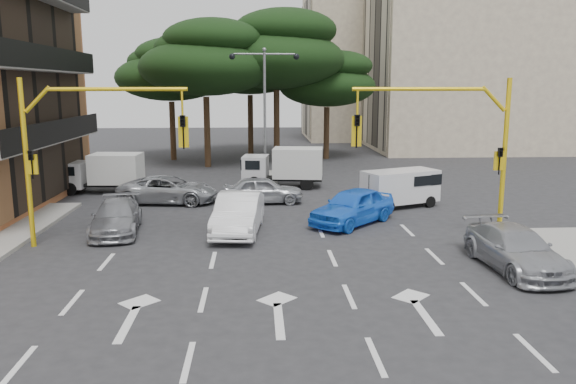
{
  "coord_description": "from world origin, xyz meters",
  "views": [
    {
      "loc": [
        -0.51,
        -18.04,
        5.73
      ],
      "look_at": [
        0.71,
        3.6,
        1.6
      ],
      "focal_mm": 35.0,
      "sensor_mm": 36.0,
      "label": 1
    }
  ],
  "objects_px": {
    "signal_mast_right": "(458,137)",
    "car_silver_cross_b": "(263,190)",
    "signal_mast_left": "(77,139)",
    "car_silver_parked": "(515,249)",
    "van_white": "(400,188)",
    "car_blue_compact": "(353,206)",
    "box_truck_a": "(102,173)",
    "car_silver_cross_a": "(168,190)",
    "car_white_hatch": "(238,213)",
    "car_silver_wagon": "(116,217)",
    "street_lamp_center": "(265,90)",
    "box_truck_b": "(283,168)"
  },
  "relations": [
    {
      "from": "van_white",
      "to": "box_truck_b",
      "type": "height_order",
      "value": "box_truck_b"
    },
    {
      "from": "car_blue_compact",
      "to": "box_truck_b",
      "type": "bearing_deg",
      "value": 149.58
    },
    {
      "from": "car_silver_cross_b",
      "to": "car_silver_parked",
      "type": "relative_size",
      "value": 0.86
    },
    {
      "from": "car_white_hatch",
      "to": "signal_mast_left",
      "type": "bearing_deg",
      "value": -158.9
    },
    {
      "from": "signal_mast_left",
      "to": "street_lamp_center",
      "type": "relative_size",
      "value": 0.77
    },
    {
      "from": "box_truck_a",
      "to": "signal_mast_right",
      "type": "bearing_deg",
      "value": -119.99
    },
    {
      "from": "signal_mast_right",
      "to": "car_silver_parked",
      "type": "relative_size",
      "value": 1.32
    },
    {
      "from": "street_lamp_center",
      "to": "car_silver_wagon",
      "type": "relative_size",
      "value": 1.8
    },
    {
      "from": "signal_mast_right",
      "to": "car_silver_cross_a",
      "type": "height_order",
      "value": "signal_mast_right"
    },
    {
      "from": "car_silver_cross_a",
      "to": "van_white",
      "type": "xyz_separation_m",
      "value": [
        11.2,
        -1.51,
        0.23
      ]
    },
    {
      "from": "car_blue_compact",
      "to": "box_truck_a",
      "type": "height_order",
      "value": "box_truck_a"
    },
    {
      "from": "car_silver_wagon",
      "to": "car_silver_cross_a",
      "type": "relative_size",
      "value": 0.9
    },
    {
      "from": "car_silver_cross_a",
      "to": "car_blue_compact",
      "type": "bearing_deg",
      "value": -112.65
    },
    {
      "from": "car_silver_cross_a",
      "to": "car_silver_cross_b",
      "type": "xyz_separation_m",
      "value": [
        4.66,
        -0.31,
        -0.0
      ]
    },
    {
      "from": "car_silver_wagon",
      "to": "car_silver_cross_b",
      "type": "xyz_separation_m",
      "value": [
        5.84,
        5.33,
        0.04
      ]
    },
    {
      "from": "signal_mast_left",
      "to": "car_silver_cross_b",
      "type": "bearing_deg",
      "value": 47.27
    },
    {
      "from": "car_silver_wagon",
      "to": "street_lamp_center",
      "type": "bearing_deg",
      "value": 56.75
    },
    {
      "from": "car_silver_cross_a",
      "to": "car_white_hatch",
      "type": "bearing_deg",
      "value": -141.51
    },
    {
      "from": "street_lamp_center",
      "to": "car_blue_compact",
      "type": "bearing_deg",
      "value": -72.9
    },
    {
      "from": "signal_mast_right",
      "to": "van_white",
      "type": "distance_m",
      "value": 6.66
    },
    {
      "from": "car_blue_compact",
      "to": "van_white",
      "type": "relative_size",
      "value": 1.23
    },
    {
      "from": "signal_mast_left",
      "to": "car_silver_parked",
      "type": "relative_size",
      "value": 1.32
    },
    {
      "from": "car_silver_cross_a",
      "to": "van_white",
      "type": "bearing_deg",
      "value": -90.73
    },
    {
      "from": "box_truck_b",
      "to": "car_silver_wagon",
      "type": "bearing_deg",
      "value": 151.64
    },
    {
      "from": "street_lamp_center",
      "to": "car_silver_wagon",
      "type": "xyz_separation_m",
      "value": [
        -6.06,
        -12.21,
        -4.8
      ]
    },
    {
      "from": "car_silver_cross_a",
      "to": "van_white",
      "type": "height_order",
      "value": "van_white"
    },
    {
      "from": "signal_mast_left",
      "to": "car_silver_cross_a",
      "type": "relative_size",
      "value": 1.25
    },
    {
      "from": "car_white_hatch",
      "to": "van_white",
      "type": "xyz_separation_m",
      "value": [
        7.57,
        4.4,
        0.12
      ]
    },
    {
      "from": "car_blue_compact",
      "to": "car_silver_cross_a",
      "type": "relative_size",
      "value": 0.92
    },
    {
      "from": "signal_mast_left",
      "to": "box_truck_a",
      "type": "relative_size",
      "value": 1.38
    },
    {
      "from": "car_white_hatch",
      "to": "box_truck_a",
      "type": "relative_size",
      "value": 1.08
    },
    {
      "from": "signal_mast_left",
      "to": "street_lamp_center",
      "type": "xyz_separation_m",
      "value": [
        6.8,
        14.01,
        1.54
      ]
    },
    {
      "from": "signal_mast_left",
      "to": "van_white",
      "type": "height_order",
      "value": "signal_mast_left"
    },
    {
      "from": "signal_mast_left",
      "to": "car_white_hatch",
      "type": "distance_m",
      "value": 6.55
    },
    {
      "from": "signal_mast_left",
      "to": "car_silver_cross_a",
      "type": "bearing_deg",
      "value": 75.52
    },
    {
      "from": "box_truck_b",
      "to": "signal_mast_left",
      "type": "bearing_deg",
      "value": 153.5
    },
    {
      "from": "signal_mast_left",
      "to": "car_silver_cross_b",
      "type": "xyz_separation_m",
      "value": [
        6.59,
        7.13,
        -3.22
      ]
    },
    {
      "from": "car_silver_cross_a",
      "to": "signal_mast_right",
      "type": "bearing_deg",
      "value": -115.56
    },
    {
      "from": "signal_mast_right",
      "to": "van_white",
      "type": "height_order",
      "value": "signal_mast_right"
    },
    {
      "from": "street_lamp_center",
      "to": "car_silver_cross_a",
      "type": "relative_size",
      "value": 1.61
    },
    {
      "from": "car_silver_wagon",
      "to": "car_silver_cross_b",
      "type": "distance_m",
      "value": 7.91
    },
    {
      "from": "signal_mast_right",
      "to": "car_silver_cross_a",
      "type": "bearing_deg",
      "value": 147.51
    },
    {
      "from": "car_silver_wagon",
      "to": "car_silver_cross_a",
      "type": "bearing_deg",
      "value": 71.37
    },
    {
      "from": "street_lamp_center",
      "to": "car_silver_wagon",
      "type": "distance_m",
      "value": 14.45
    },
    {
      "from": "car_white_hatch",
      "to": "box_truck_b",
      "type": "height_order",
      "value": "box_truck_b"
    },
    {
      "from": "car_silver_wagon",
      "to": "car_white_hatch",
      "type": "bearing_deg",
      "value": -9.97
    },
    {
      "from": "signal_mast_left",
      "to": "box_truck_b",
      "type": "distance_m",
      "value": 14.19
    },
    {
      "from": "signal_mast_right",
      "to": "car_silver_cross_b",
      "type": "distance_m",
      "value": 10.51
    },
    {
      "from": "car_silver_parked",
      "to": "box_truck_a",
      "type": "relative_size",
      "value": 1.05
    },
    {
      "from": "car_silver_parked",
      "to": "box_truck_b",
      "type": "height_order",
      "value": "box_truck_b"
    }
  ]
}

